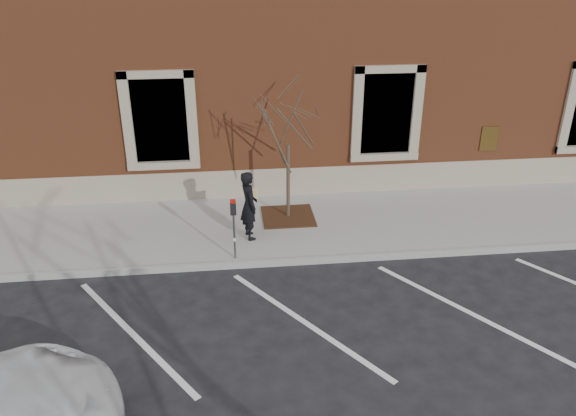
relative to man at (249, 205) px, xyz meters
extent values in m
plane|color=#28282B|center=(0.86, -1.09, -0.99)|extent=(120.00, 120.00, 0.00)
cube|color=gray|center=(0.86, 0.66, -0.91)|extent=(40.00, 3.50, 0.15)
cube|color=#9E9E99|center=(0.86, -1.14, -0.91)|extent=(40.00, 0.12, 0.15)
cube|color=brown|center=(0.86, 6.66, 3.01)|extent=(40.00, 8.50, 8.00)
cube|color=gray|center=(0.86, 2.44, -0.44)|extent=(40.00, 0.06, 0.80)
cube|color=black|center=(-2.14, 2.56, 1.41)|extent=(1.40, 0.30, 2.20)
cube|color=gray|center=(-2.14, 2.39, 0.21)|extent=(1.90, 0.20, 0.20)
cube|color=black|center=(3.86, 2.56, 1.41)|extent=(1.40, 0.30, 2.20)
cube|color=gray|center=(3.86, 2.39, 0.21)|extent=(1.90, 0.20, 0.20)
imported|color=black|center=(0.00, 0.00, 0.00)|extent=(0.53, 0.69, 1.67)
cylinder|color=#595B60|center=(-0.38, -0.97, -0.29)|extent=(0.05, 0.05, 1.08)
cube|color=black|center=(-0.38, -0.97, 0.39)|extent=(0.13, 0.10, 0.28)
cube|color=#B2160B|center=(-0.38, -0.97, 0.56)|extent=(0.12, 0.09, 0.06)
cube|color=white|center=(-0.38, -1.02, -0.35)|extent=(0.05, 0.00, 0.08)
cube|color=#472916|center=(1.04, 0.99, -0.82)|extent=(1.32, 1.32, 0.03)
cylinder|color=#4F3C30|center=(1.04, 0.99, 0.15)|extent=(0.09, 0.09, 1.97)
camera|label=1|loc=(-0.42, -11.94, 5.48)|focal=35.00mm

